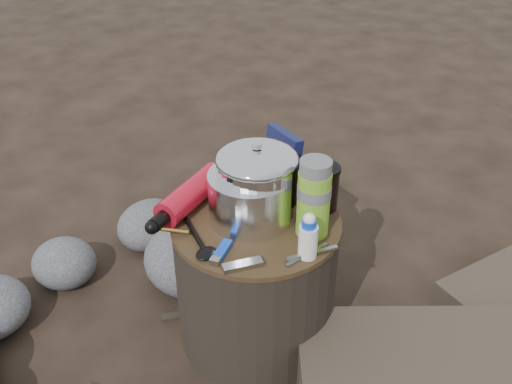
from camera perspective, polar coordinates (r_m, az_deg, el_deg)
The scene contains 15 objects.
ground at distance 1.71m, azimuth 0.00°, elevation -13.57°, with size 60.00×60.00×0.00m, color #2D2219.
stump at distance 1.57m, azimuth 0.00°, elevation -8.66°, with size 0.43×0.43×0.39m, color black.
rock_ring at distance 1.78m, azimuth -17.00°, elevation -8.53°, with size 0.47×1.03×0.20m, color #535358, non-canonical shape.
foil_windscreen at distance 1.42m, azimuth -0.54°, elevation -0.46°, with size 0.21×0.21×0.13m, color silver.
camping_pot at distance 1.41m, azimuth 0.09°, elevation 0.93°, with size 0.20×0.20×0.20m, color silver.
fuel_bottle at distance 1.49m, azimuth -6.53°, elevation -0.25°, with size 0.07×0.29×0.07m, color red, non-canonical shape.
thermos at distance 1.36m, azimuth 5.75°, elevation -0.62°, with size 0.08×0.08×0.20m, color #7DBD2B.
travel_mug at distance 1.47m, azimuth 6.67°, elevation 0.44°, with size 0.08×0.08×0.12m, color black.
stuff_sack at distance 1.57m, azimuth -0.49°, elevation 2.58°, with size 0.15×0.12×0.10m, color #C4AD00.
food_pouch at distance 1.54m, azimuth 2.54°, elevation 3.24°, with size 0.13×0.03×0.16m, color #141949.
lighter at distance 1.34m, azimuth -3.33°, elevation -5.74°, with size 0.02×0.09×0.02m, color blue.
multitool at distance 1.30m, azimuth -1.34°, elevation -7.27°, with size 0.03×0.09×0.01m, color #A1A1A5.
pot_grabber at distance 1.34m, azimuth 5.10°, elevation -6.11°, with size 0.03×0.13×0.01m, color #A1A1A5, non-canonical shape.
spork at distance 1.40m, azimuth -6.08°, elevation -4.19°, with size 0.04×0.17×0.01m, color black, non-canonical shape.
squeeze_bottle at distance 1.31m, azimuth 5.20°, elevation -4.54°, with size 0.04×0.04×0.10m, color white.
Camera 1 is at (0.65, -0.97, 1.25)m, focal length 40.29 mm.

